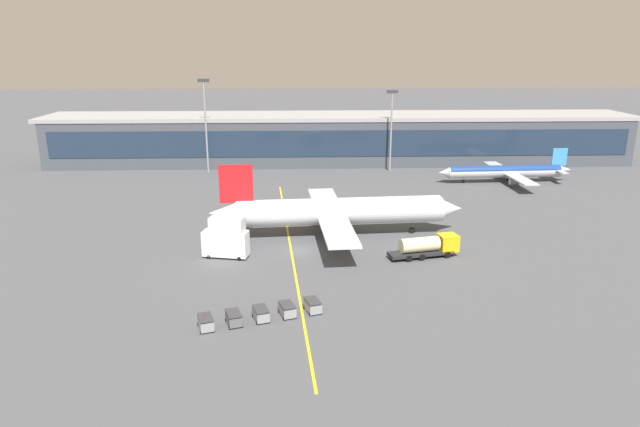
# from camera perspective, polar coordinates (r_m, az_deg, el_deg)

# --- Properties ---
(ground_plane) EXTENTS (700.00, 700.00, 0.00)m
(ground_plane) POSITION_cam_1_polar(r_m,az_deg,el_deg) (88.53, -2.05, -3.80)
(ground_plane) COLOR #47494F
(apron_lead_in_line) EXTENTS (6.25, 79.80, 0.01)m
(apron_lead_in_line) POSITION_cam_1_polar(r_m,az_deg,el_deg) (90.42, -2.99, -3.37)
(apron_lead_in_line) COLOR yellow
(apron_lead_in_line) RESTS_ON ground_plane
(terminal_building) EXTENTS (156.98, 18.70, 13.04)m
(terminal_building) POSITION_cam_1_polar(r_m,az_deg,el_deg) (155.54, 2.00, 7.58)
(terminal_building) COLOR #424751
(terminal_building) RESTS_ON ground_plane
(main_airliner) EXTENTS (42.76, 33.71, 12.52)m
(main_airliner) POSITION_cam_1_polar(r_m,az_deg,el_deg) (94.35, 1.83, 0.24)
(main_airliner) COLOR silver
(main_airliner) RESTS_ON ground_plane
(fuel_tanker) EXTENTS (11.09, 4.81, 3.25)m
(fuel_tanker) POSITION_cam_1_polar(r_m,az_deg,el_deg) (87.10, 10.84, -3.23)
(fuel_tanker) COLOR #232326
(fuel_tanker) RESTS_ON ground_plane
(catering_lift) EXTENTS (7.16, 3.81, 6.30)m
(catering_lift) POSITION_cam_1_polar(r_m,az_deg,el_deg) (86.18, -9.44, -2.44)
(catering_lift) COLOR white
(catering_lift) RESTS_ON ground_plane
(baggage_cart_0) EXTENTS (2.30, 3.00, 1.48)m
(baggage_cart_0) POSITION_cam_1_polar(r_m,az_deg,el_deg) (66.30, -11.43, -10.71)
(baggage_cart_0) COLOR gray
(baggage_cart_0) RESTS_ON ground_plane
(baggage_cart_1) EXTENTS (2.30, 3.00, 1.48)m
(baggage_cart_1) POSITION_cam_1_polar(r_m,az_deg,el_deg) (66.74, -8.68, -10.37)
(baggage_cart_1) COLOR #595B60
(baggage_cart_1) RESTS_ON ground_plane
(baggage_cart_2) EXTENTS (2.30, 3.00, 1.48)m
(baggage_cart_2) POSITION_cam_1_polar(r_m,az_deg,el_deg) (67.33, -5.97, -10.00)
(baggage_cart_2) COLOR gray
(baggage_cart_2) RESTS_ON ground_plane
(baggage_cart_3) EXTENTS (2.30, 3.00, 1.48)m
(baggage_cart_3) POSITION_cam_1_polar(r_m,az_deg,el_deg) (68.07, -3.32, -9.63)
(baggage_cart_3) COLOR gray
(baggage_cart_3) RESTS_ON ground_plane
(baggage_cart_4) EXTENTS (2.30, 3.00, 1.48)m
(baggage_cart_4) POSITION_cam_1_polar(r_m,az_deg,el_deg) (68.96, -0.74, -9.24)
(baggage_cart_4) COLOR gray
(baggage_cart_4) RESTS_ON ground_plane
(commuter_jet_far) EXTENTS (31.84, 25.31, 7.91)m
(commuter_jet_far) POSITION_cam_1_polar(r_m,az_deg,el_deg) (139.13, 18.16, 4.05)
(commuter_jet_far) COLOR #B2B7BC
(commuter_jet_far) RESTS_ON ground_plane
(apron_light_mast_0) EXTENTS (2.80, 0.50, 20.29)m
(apron_light_mast_0) POSITION_cam_1_polar(r_m,az_deg,el_deg) (144.35, 7.19, 8.98)
(apron_light_mast_0) COLOR gray
(apron_light_mast_0) RESTS_ON ground_plane
(apron_light_mast_1) EXTENTS (2.80, 0.50, 23.07)m
(apron_light_mast_1) POSITION_cam_1_polar(r_m,az_deg,el_deg) (144.24, -11.46, 9.36)
(apron_light_mast_1) COLOR gray
(apron_light_mast_1) RESTS_ON ground_plane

